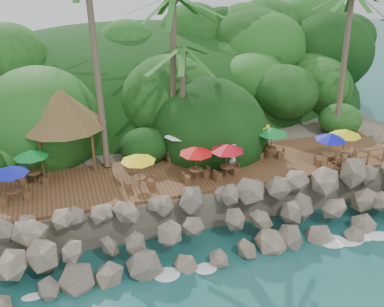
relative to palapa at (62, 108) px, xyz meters
name	(u,v)px	position (x,y,z in m)	size (l,w,h in m)	color
ground	(229,267)	(6.72, -9.11, -5.79)	(140.00, 140.00, 0.00)	#19514F
land_base	(154,130)	(6.72, 6.89, -4.74)	(32.00, 25.20, 2.10)	gray
jungle_hill	(136,113)	(6.72, 14.39, -5.79)	(44.80, 28.00, 15.40)	#143811
seawall	(216,225)	(6.72, -7.11, -4.64)	(29.00, 4.00, 2.30)	gray
terrace	(192,172)	(6.72, -3.11, -3.59)	(26.00, 5.00, 0.20)	brown
jungle_foliage	(157,148)	(6.72, 5.89, -5.79)	(44.00, 16.00, 12.00)	#143811
foam_line	(227,263)	(6.72, -8.81, -5.76)	(25.20, 0.80, 0.06)	white
palapa	(62,108)	(0.00, 0.00, 0.00)	(4.87, 4.87, 4.60)	brown
dining_clusters	(209,143)	(7.72, -3.25, -1.82)	(20.51, 5.05, 2.01)	brown
railing	(376,154)	(17.38, -5.46, -2.88)	(6.10, 0.10, 1.00)	brown
waiter	(233,157)	(8.98, -3.68, -2.68)	(0.59, 0.39, 1.62)	white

